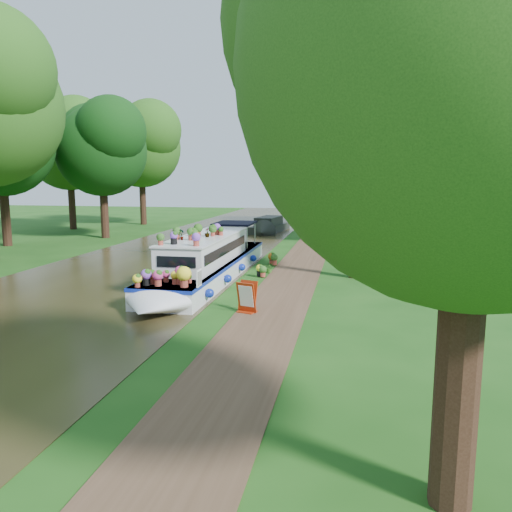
# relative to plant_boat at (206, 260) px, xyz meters

# --- Properties ---
(ground) EXTENTS (100.00, 100.00, 0.00)m
(ground) POSITION_rel_plant_boat_xyz_m (2.25, -1.10, -0.85)
(ground) COLOR #184711
(ground) RESTS_ON ground
(canal_water) EXTENTS (10.00, 100.00, 0.02)m
(canal_water) POSITION_rel_plant_boat_xyz_m (-3.75, -1.10, -0.84)
(canal_water) COLOR #2E2914
(canal_water) RESTS_ON ground
(towpath) EXTENTS (2.20, 100.00, 0.03)m
(towpath) POSITION_rel_plant_boat_xyz_m (3.45, -1.10, -0.84)
(towpath) COLOR #4B3423
(towpath) RESTS_ON ground
(plant_boat) EXTENTS (2.29, 13.52, 2.29)m
(plant_boat) POSITION_rel_plant_boat_xyz_m (0.00, 0.00, 0.00)
(plant_boat) COLOR silver
(plant_boat) RESTS_ON canal_water
(tree_near_overhang) EXTENTS (5.52, 5.28, 8.99)m
(tree_near_overhang) POSITION_rel_plant_boat_xyz_m (6.04, 1.96, 5.75)
(tree_near_overhang) COLOR black
(tree_near_overhang) RESTS_ON ground
(tree_near_mid) EXTENTS (6.90, 6.60, 9.40)m
(tree_near_mid) POSITION_rel_plant_boat_xyz_m (6.73, 13.98, 5.58)
(tree_near_mid) COLOR black
(tree_near_mid) RESTS_ON ground
(tree_near_far) EXTENTS (7.59, 7.26, 10.30)m
(tree_near_far) POSITION_rel_plant_boat_xyz_m (6.23, 24.99, 6.20)
(tree_near_far) COLOR black
(tree_near_far) RESTS_ON ground
(tree_near_behind) EXTENTS (6.44, 6.16, 8.68)m
(tree_near_behind) POSITION_rel_plant_boat_xyz_m (7.23, -13.03, 5.06)
(tree_near_behind) COLOR black
(tree_near_behind) RESTS_ON ground
(tree_far_c) EXTENTS (7.13, 6.82, 9.59)m
(tree_far_c) POSITION_rel_plant_boat_xyz_m (-11.27, 12.98, 5.67)
(tree_far_c) COLOR black
(tree_far_c) RESTS_ON ground
(tree_far_d) EXTENTS (8.05, 7.70, 10.85)m
(tree_far_d) POSITION_rel_plant_boat_xyz_m (-12.77, 22.99, 6.55)
(tree_far_d) COLOR black
(tree_far_d) RESTS_ON ground
(tree_far_g) EXTENTS (7.36, 7.04, 9.95)m
(tree_far_g) POSITION_rel_plant_boat_xyz_m (-15.27, 7.98, 5.93)
(tree_far_g) COLOR black
(tree_far_g) RESTS_ON ground
(tree_far_h) EXTENTS (7.82, 7.48, 10.49)m
(tree_far_h) POSITION_rel_plant_boat_xyz_m (-16.77, 17.99, 6.28)
(tree_far_h) COLOR black
(tree_far_h) RESTS_ON ground
(second_boat) EXTENTS (2.47, 6.40, 1.20)m
(second_boat) POSITION_rel_plant_boat_xyz_m (-0.50, 18.63, -0.36)
(second_boat) COLOR black
(second_boat) RESTS_ON canal_water
(sandwich_board) EXTENTS (0.66, 0.65, 0.98)m
(sandwich_board) POSITION_rel_plant_boat_xyz_m (2.70, -4.51, -0.38)
(sandwich_board) COLOR #A0280B
(sandwich_board) RESTS_ON towpath
(pedestrian_pink) EXTENTS (0.72, 0.54, 1.79)m
(pedestrian_pink) POSITION_rel_plant_boat_xyz_m (2.75, 15.62, 0.07)
(pedestrian_pink) COLOR #C85284
(pedestrian_pink) RESTS_ON towpath
(verge_plant) EXTENTS (0.46, 0.41, 0.47)m
(verge_plant) POSITION_rel_plant_boat_xyz_m (2.30, 2.17, -0.62)
(verge_plant) COLOR #346D20
(verge_plant) RESTS_ON ground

